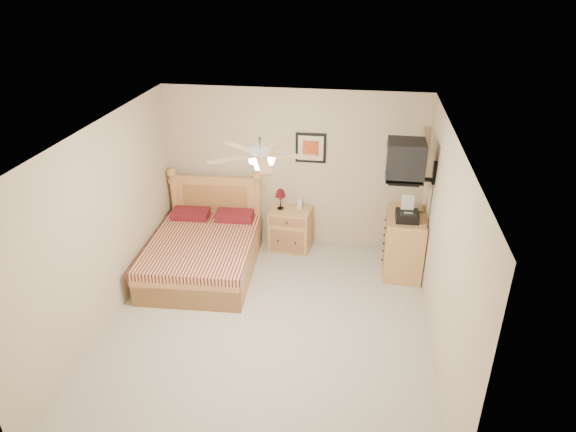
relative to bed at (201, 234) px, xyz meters
The scene contains 17 objects.
floor 1.74m from the bed, 43.68° to the right, with size 4.50×4.50×0.00m, color #AAA699.
ceiling 2.48m from the bed, 43.68° to the right, with size 4.00×4.50×0.04m, color white.
wall_back 1.75m from the bed, 43.93° to the left, with size 4.00×0.04×2.50m, color #C0AD8E.
wall_front 3.62m from the bed, 70.81° to the right, with size 4.00×0.04×2.50m, color #C0AD8E.
wall_left 1.53m from the bed, 126.44° to the right, with size 0.04×4.50×2.50m, color #C0AD8E.
wall_right 3.42m from the bed, 19.44° to the right, with size 0.04×4.50×2.50m, color #C0AD8E.
bed is the anchor object (origin of this frame).
nightstand 1.50m from the bed, 37.08° to the left, with size 0.62×0.47×0.67m, color tan.
table_lamp 1.37m from the bed, 41.84° to the left, with size 0.18×0.18×0.33m, color #5B0B14, non-canonical shape.
lotion_bottle 1.61m from the bed, 35.26° to the left, with size 0.09×0.09×0.22m, color silver.
framed_picture 2.08m from the bed, 37.57° to the left, with size 0.46×0.04×0.46m, color black.
dresser 2.94m from the bed, ahead, with size 0.54×0.78×0.92m, color #A56A42.
fax_machine 2.93m from the bed, ahead, with size 0.31×0.33×0.33m, color black, non-canonical shape.
magazine_lower 2.98m from the bed, 13.45° to the left, with size 0.18×0.24×0.02m, color #B8A791.
magazine_upper 3.01m from the bed, 13.20° to the left, with size 0.21×0.29×0.02m, color gray.
wall_tv 3.16m from the bed, ahead, with size 0.56×0.46×0.58m, color black, non-canonical shape.
ceiling_fan 2.48m from the bed, 48.38° to the right, with size 1.14×1.14×0.28m, color silver, non-canonical shape.
Camera 1 is at (1.02, -5.09, 4.14)m, focal length 32.00 mm.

